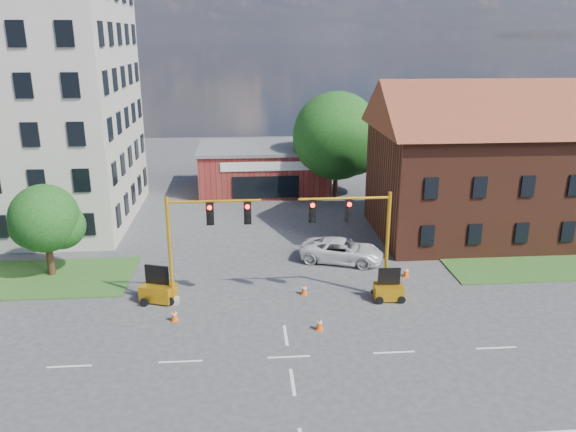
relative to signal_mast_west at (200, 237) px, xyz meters
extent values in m
plane|color=#3C3D3F|center=(4.36, -6.00, -3.92)|extent=(120.00, 120.00, 0.00)
cube|color=#2F5620|center=(22.36, 3.00, -3.88)|extent=(14.00, 4.00, 0.08)
cube|color=#BAB3A3|center=(-15.64, 16.00, 6.08)|extent=(18.00, 15.00, 20.00)
cube|color=maroon|center=(4.36, 24.00, -1.92)|extent=(12.00, 8.00, 4.00)
cube|color=slate|center=(4.36, 24.00, 0.23)|extent=(12.40, 8.40, 0.30)
cube|color=white|center=(4.36, 19.95, -0.72)|extent=(8.00, 0.10, 0.80)
cube|color=black|center=(4.36, 19.95, -2.62)|extent=(6.00, 0.10, 2.00)
cube|color=#552719|center=(22.36, 10.00, 0.08)|extent=(20.00, 10.00, 8.00)
cylinder|color=#362013|center=(10.86, 21.00, -1.91)|extent=(0.44, 0.44, 4.02)
sphere|color=#144114|center=(10.86, 21.00, 1.74)|extent=(7.97, 7.97, 7.97)
sphere|color=#144114|center=(12.45, 21.30, 0.83)|extent=(5.58, 5.58, 5.58)
cylinder|color=#362013|center=(-9.64, 4.50, -2.59)|extent=(0.44, 0.44, 2.66)
sphere|color=#144114|center=(-9.64, 4.50, -0.17)|extent=(4.16, 4.16, 4.16)
sphere|color=#144114|center=(-8.81, 4.80, -0.77)|extent=(2.91, 2.91, 2.91)
cube|color=gray|center=(-1.64, 0.00, -3.77)|extent=(0.60, 0.60, 0.30)
cylinder|color=orange|center=(-1.64, 0.00, -0.82)|extent=(0.20, 0.20, 6.20)
cylinder|color=orange|center=(0.86, 0.00, 1.98)|extent=(5.00, 0.14, 0.14)
cube|color=black|center=(0.61, 0.00, 1.28)|extent=(0.40, 0.32, 1.20)
cube|color=black|center=(2.61, 0.00, 1.28)|extent=(0.40, 0.32, 1.20)
sphere|color=#FF0C07|center=(0.61, -0.18, 1.68)|extent=(0.24, 0.24, 0.24)
cube|color=gray|center=(10.36, 0.00, -3.77)|extent=(0.60, 0.60, 0.30)
cylinder|color=orange|center=(10.36, 0.00, -0.82)|extent=(0.20, 0.20, 6.20)
cylinder|color=orange|center=(7.86, 0.00, 1.98)|extent=(5.00, 0.14, 0.14)
cube|color=black|center=(8.11, 0.00, 1.28)|extent=(0.40, 0.32, 1.20)
cube|color=black|center=(6.11, 0.00, 1.28)|extent=(0.40, 0.32, 1.20)
sphere|color=#FF0C07|center=(8.11, -0.18, 1.68)|extent=(0.24, 0.24, 0.24)
cube|color=orange|center=(-2.51, 0.38, -3.37)|extent=(2.10, 1.73, 0.90)
cube|color=black|center=(-2.51, 0.38, -2.32)|extent=(1.36, 0.57, 1.10)
cube|color=orange|center=(10.45, -0.46, -3.43)|extent=(1.67, 1.17, 0.80)
cube|color=black|center=(10.45, -0.46, -2.49)|extent=(1.25, 0.19, 0.98)
cube|color=#F5520C|center=(-1.35, -2.07, -3.90)|extent=(0.38, 0.38, 0.04)
cone|color=#F5520C|center=(-1.35, -2.07, -3.57)|extent=(0.40, 0.40, 0.70)
cylinder|color=white|center=(-1.35, -2.07, -3.50)|extent=(0.27, 0.27, 0.09)
cube|color=#F5520C|center=(5.77, 0.54, -3.90)|extent=(0.38, 0.38, 0.04)
cone|color=#F5520C|center=(5.77, 0.54, -3.57)|extent=(0.40, 0.40, 0.70)
cylinder|color=white|center=(5.77, 0.54, -3.50)|extent=(0.27, 0.27, 0.09)
cube|color=#F5520C|center=(6.12, -3.58, -3.90)|extent=(0.38, 0.38, 0.04)
cone|color=#F5520C|center=(6.12, -3.58, -3.57)|extent=(0.40, 0.40, 0.70)
cylinder|color=white|center=(6.12, -3.58, -3.50)|extent=(0.27, 0.27, 0.09)
cube|color=#F5520C|center=(12.36, 2.58, -3.90)|extent=(0.38, 0.38, 0.04)
cone|color=#F5520C|center=(12.36, 2.58, -3.57)|extent=(0.40, 0.40, 0.70)
cylinder|color=white|center=(12.36, 2.58, -3.50)|extent=(0.27, 0.27, 0.09)
imported|color=white|center=(8.78, 5.35, -3.16)|extent=(5.96, 4.10, 1.51)
camera|label=1|loc=(2.51, -28.80, 10.37)|focal=35.00mm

